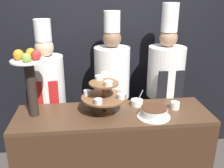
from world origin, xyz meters
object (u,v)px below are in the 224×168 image
at_px(fruit_pedestal, 30,74).
at_px(cake_round, 154,112).
at_px(serving_bowl_far, 137,102).
at_px(tiered_stand, 104,95).
at_px(chef_left, 49,94).
at_px(chef_center_left, 112,88).
at_px(chef_center_right, 165,85).
at_px(cup_white, 175,105).

distance_m(fruit_pedestal, cake_round, 1.14).
bearing_deg(cake_round, serving_bowl_far, 111.52).
relative_size(tiered_stand, chef_left, 0.24).
distance_m(serving_bowl_far, chef_center_left, 0.40).
bearing_deg(chef_center_right, chef_left, -180.00).
distance_m(cup_white, chef_center_right, 0.45).
distance_m(cake_round, cup_white, 0.28).
distance_m(chef_center_left, chef_center_right, 0.60).
relative_size(cake_round, chef_center_right, 0.16).
bearing_deg(tiered_stand, cake_round, -17.94).
bearing_deg(chef_left, tiered_stand, -38.29).
height_order(fruit_pedestal, chef_left, chef_left).
xyz_separation_m(cup_white, chef_center_right, (0.04, 0.45, 0.04)).
bearing_deg(chef_center_left, tiered_stand, -105.57).
distance_m(fruit_pedestal, cup_white, 1.37).
distance_m(cake_round, chef_center_right, 0.65).
xyz_separation_m(serving_bowl_far, chef_left, (-0.90, 0.33, -0.00)).
distance_m(tiered_stand, chef_left, 0.73).
relative_size(fruit_pedestal, serving_bowl_far, 3.76).
height_order(fruit_pedestal, cup_white, fruit_pedestal).
height_order(cake_round, chef_center_left, chef_center_left).
height_order(chef_left, chef_center_left, chef_center_left).
bearing_deg(chef_center_left, fruit_pedestal, -150.24).
distance_m(fruit_pedestal, chef_center_left, 0.93).
bearing_deg(tiered_stand, cup_white, -0.38).
distance_m(cup_white, chef_center_left, 0.72).
xyz_separation_m(serving_bowl_far, chef_center_left, (-0.21, 0.33, 0.04)).
bearing_deg(cup_white, chef_left, 160.17).
bearing_deg(chef_left, serving_bowl_far, -20.24).
bearing_deg(tiered_stand, serving_bowl_far, 18.73).
relative_size(tiered_stand, chef_center_left, 0.23).
height_order(cup_white, chef_center_right, chef_center_right).
distance_m(chef_left, chef_center_left, 0.69).
bearing_deg(chef_left, cup_white, -19.83).
height_order(fruit_pedestal, chef_center_right, chef_center_right).
xyz_separation_m(fruit_pedestal, serving_bowl_far, (0.97, 0.10, -0.37)).
relative_size(cup_white, chef_center_right, 0.05).
relative_size(cup_white, chef_left, 0.05).
height_order(serving_bowl_far, chef_left, chef_left).
height_order(tiered_stand, chef_center_left, chef_center_left).
bearing_deg(serving_bowl_far, cake_round, -68.48).
bearing_deg(fruit_pedestal, cake_round, -8.05).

